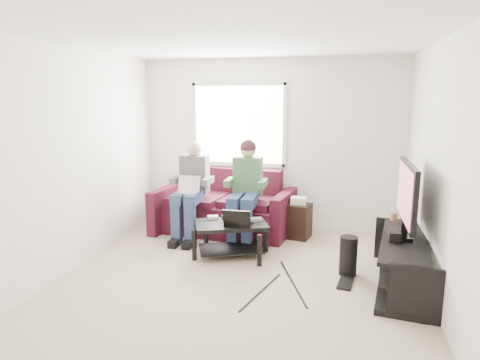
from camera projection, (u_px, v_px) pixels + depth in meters
name	position (u px, v px, depth m)	size (l,w,h in m)	color
floor	(236.00, 285.00, 4.68)	(4.50, 4.50, 0.00)	tan
ceiling	(235.00, 37.00, 4.18)	(4.50, 4.50, 0.00)	white
wall_back	(270.00, 145.00, 6.58)	(4.50, 4.50, 0.00)	white
wall_front	(135.00, 236.00, 2.28)	(4.50, 4.50, 0.00)	white
wall_left	(66.00, 162.00, 4.88)	(4.50, 4.50, 0.00)	white
wall_right	(444.00, 176.00, 3.98)	(4.50, 4.50, 0.00)	white
window	(239.00, 125.00, 6.62)	(1.48, 0.04, 1.28)	white
sofa	(225.00, 210.00, 6.50)	(2.10, 1.16, 0.93)	#46111F
person_left	(191.00, 185.00, 6.15)	(0.40, 0.71, 1.39)	navy
person_right	(246.00, 184.00, 5.98)	(0.40, 0.71, 1.43)	navy
laptop_silver	(187.00, 189.00, 6.00)	(0.32, 0.22, 0.24)	silver
coffee_table	(231.00, 232.00, 5.48)	(1.03, 0.84, 0.45)	black
laptop_black	(239.00, 216.00, 5.33)	(0.34, 0.24, 0.24)	black
controller_a	(213.00, 217.00, 5.63)	(0.14, 0.09, 0.04)	silver
controller_b	(227.00, 217.00, 5.64)	(0.14, 0.09, 0.04)	black
controller_c	(256.00, 220.00, 5.53)	(0.14, 0.09, 0.04)	gray
tv_stand	(403.00, 265.00, 4.63)	(0.69, 1.66, 0.53)	black
tv	(407.00, 195.00, 4.58)	(0.12, 1.10, 0.81)	black
soundbar	(393.00, 231.00, 4.68)	(0.12, 0.50, 0.10)	black
drink_cup	(394.00, 218.00, 5.17)	(0.08, 0.08, 0.12)	#AB6F49
console_white	(409.00, 273.00, 4.23)	(0.30, 0.22, 0.06)	silver
console_grey	(400.00, 248.00, 4.90)	(0.34, 0.26, 0.08)	gray
console_black	(404.00, 260.00, 4.57)	(0.38, 0.30, 0.07)	black
subwoofer	(348.00, 256.00, 4.92)	(0.20, 0.20, 0.46)	black
keyboard_floor	(346.00, 281.00, 4.75)	(0.15, 0.44, 0.02)	black
end_table	(298.00, 220.00, 6.22)	(0.34, 0.34, 0.60)	black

